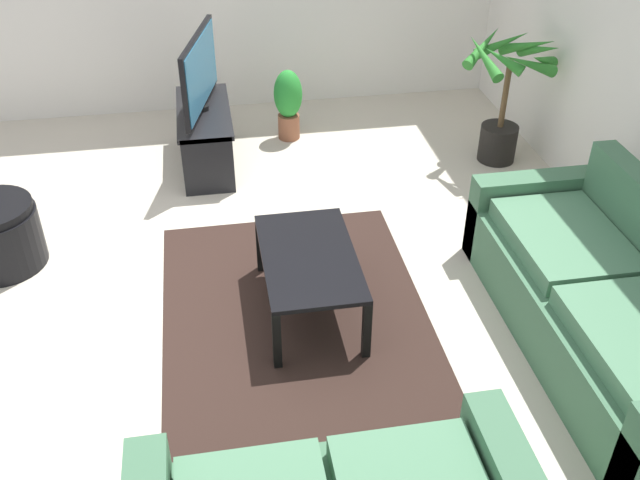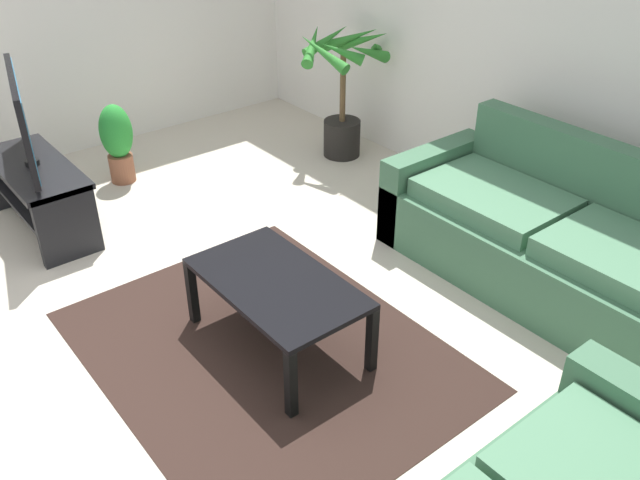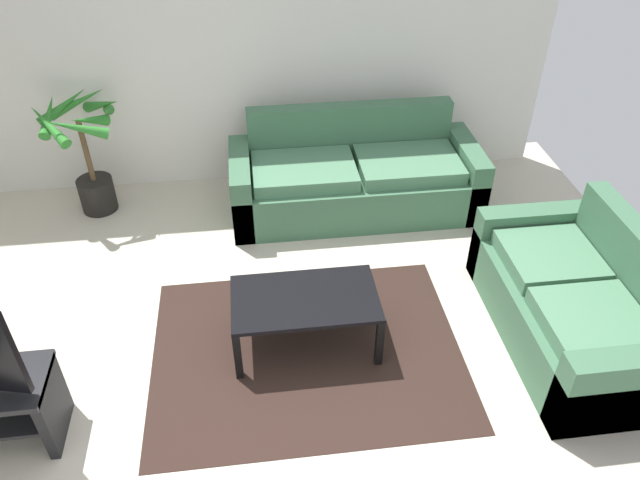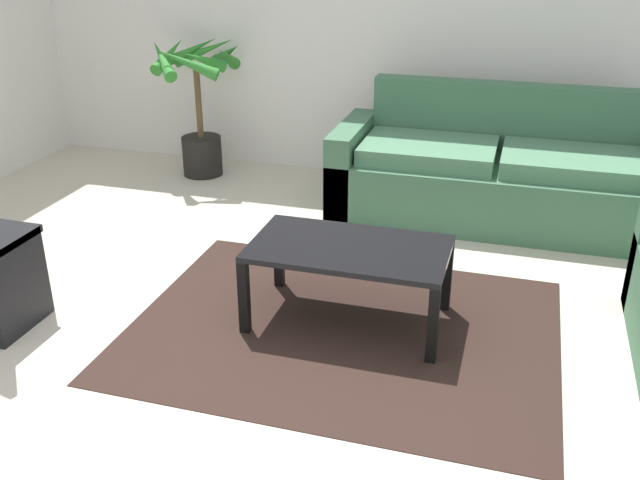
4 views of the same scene
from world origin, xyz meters
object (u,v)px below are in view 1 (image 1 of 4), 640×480
tv_stand (205,129)px  potted_plant_small (288,102)px  potted_palm (506,96)px  tv (200,72)px  coffee_table (309,262)px  couch_main (609,308)px

tv_stand → potted_plant_small: potted_plant_small is taller
potted_plant_small → potted_palm: bearing=67.4°
tv → potted_palm: (0.36, 2.55, -0.25)m
potted_palm → potted_plant_small: (-0.74, -1.78, -0.24)m
coffee_table → potted_palm: (-1.77, 1.98, 0.22)m
tv_stand → potted_palm: potted_palm is taller
potted_plant_small → couch_main: bearing=25.4°
tv_stand → potted_plant_small: bearing=116.1°
couch_main → tv: tv is taller
tv → potted_palm: bearing=82.0°
potted_palm → potted_plant_small: size_ratio=1.69×
coffee_table → couch_main: bearing=69.2°
tv → potted_plant_small: 0.99m
tv_stand → coffee_table: (2.13, 0.57, 0.05)m
tv → potted_plant_small: bearing=116.2°
couch_main → potted_plant_small: couch_main is taller
tv_stand → coffee_table: 2.20m
couch_main → potted_palm: bearing=173.4°
tv → couch_main: bearing=39.3°
couch_main → potted_plant_small: size_ratio=3.44×
tv_stand → potted_palm: (0.36, 2.55, 0.27)m
couch_main → tv_stand: couch_main is taller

